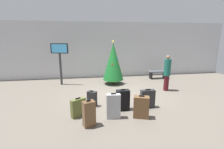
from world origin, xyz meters
TOP-DOWN VIEW (x-y plane):
  - ground_plane at (0.00, 0.00)m, footprint 16.00×16.00m
  - back_wall at (0.00, 3.80)m, footprint 16.00×0.20m
  - holiday_tree at (0.04, 1.96)m, footprint 1.12×1.12m
  - flight_info_kiosk at (-2.76, 2.28)m, footprint 0.91×0.34m
  - waiting_bench at (3.00, 2.69)m, footprint 1.22×0.44m
  - traveller_0 at (2.36, 0.38)m, footprint 0.41×0.41m
  - suitcase_0 at (0.25, -2.05)m, footprint 0.54×0.41m
  - suitcase_1 at (-0.63, -1.94)m, footprint 0.45×0.24m
  - suitcase_2 at (-1.41, -2.30)m, footprint 0.40×0.33m
  - suitcase_3 at (0.73, -1.35)m, footprint 0.52×0.20m
  - suitcase_4 at (-1.73, -1.64)m, footprint 0.50×0.40m
  - suitcase_5 at (-1.25, -0.86)m, footprint 0.39×0.34m
  - suitcase_6 at (-0.20, -1.39)m, footprint 0.46×0.26m

SIDE VIEW (x-z plane):
  - ground_plane at x=0.00m, z-range 0.00..0.00m
  - suitcase_5 at x=-1.25m, z-range -0.02..0.58m
  - suitcase_4 at x=-1.73m, z-range -0.02..0.62m
  - suitcase_3 at x=0.73m, z-range -0.02..0.69m
  - waiting_bench at x=3.00m, z-range 0.11..0.59m
  - suitcase_0 at x=0.25m, z-range -0.02..0.73m
  - suitcase_6 at x=-0.20m, z-range -0.02..0.75m
  - suitcase_2 at x=-1.41m, z-range -0.02..0.78m
  - suitcase_1 at x=-0.63m, z-range -0.02..0.82m
  - traveller_0 at x=2.36m, z-range 0.05..1.76m
  - holiday_tree at x=0.04m, z-range 0.06..2.42m
  - flight_info_kiosk at x=-2.76m, z-range 0.45..2.66m
  - back_wall at x=0.00m, z-range 0.00..3.45m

